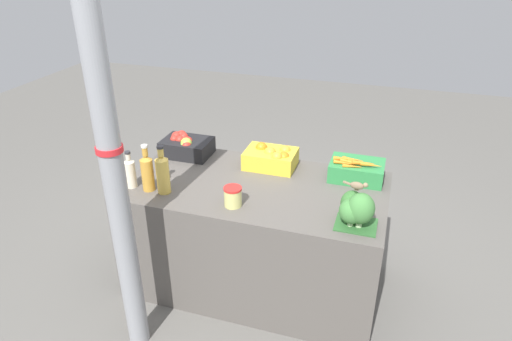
{
  "coord_description": "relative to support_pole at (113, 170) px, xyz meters",
  "views": [
    {
      "loc": [
        0.75,
        -2.36,
        2.13
      ],
      "look_at": [
        0.0,
        0.0,
        0.86
      ],
      "focal_mm": 32.0,
      "sensor_mm": 36.0,
      "label": 1
    }
  ],
  "objects": [
    {
      "name": "orange_crate",
      "position": [
        0.52,
        0.98,
        -0.31
      ],
      "size": [
        0.33,
        0.24,
        0.15
      ],
      "color": "gold",
      "rests_on": "market_table"
    },
    {
      "name": "juice_bottle_golden",
      "position": [
        0.0,
        0.46,
        -0.24
      ],
      "size": [
        0.08,
        0.08,
        0.3
      ],
      "color": "gold",
      "rests_on": "market_table"
    },
    {
      "name": "ground_plane",
      "position": [
        0.5,
        0.71,
        -1.13
      ],
      "size": [
        10.0,
        10.0,
        0.0
      ],
      "primitive_type": "plane",
      "color": "#605E59"
    },
    {
      "name": "juice_bottle_cloudy",
      "position": [
        -0.22,
        0.46,
        -0.27
      ],
      "size": [
        0.07,
        0.07,
        0.24
      ],
      "color": "beige",
      "rests_on": "market_table"
    },
    {
      "name": "carrot_crate",
      "position": [
        1.08,
        0.98,
        -0.31
      ],
      "size": [
        0.33,
        0.24,
        0.15
      ],
      "color": "#2D8442",
      "rests_on": "market_table"
    },
    {
      "name": "pickle_jar",
      "position": [
        0.45,
        0.44,
        -0.32
      ],
      "size": [
        0.11,
        0.11,
        0.12
      ],
      "color": "#D1CC75",
      "rests_on": "market_table"
    },
    {
      "name": "broccoli_pile",
      "position": [
        1.14,
        0.44,
        -0.27
      ],
      "size": [
        0.22,
        0.2,
        0.21
      ],
      "color": "#2D602D",
      "rests_on": "market_table"
    },
    {
      "name": "apple_crate",
      "position": [
        -0.1,
        0.98,
        -0.3
      ],
      "size": [
        0.33,
        0.24,
        0.15
      ],
      "color": "black",
      "rests_on": "market_table"
    },
    {
      "name": "sparrow_bird",
      "position": [
        1.13,
        0.46,
        -0.14
      ],
      "size": [
        0.14,
        0.04,
        0.05
      ],
      "rotation": [
        0.0,
        0.0,
        -0.1
      ],
      "color": "#4C3D2D",
      "rests_on": "broccoli_pile"
    },
    {
      "name": "market_table",
      "position": [
        0.5,
        0.71,
        -0.75
      ],
      "size": [
        1.61,
        0.86,
        0.76
      ],
      "primitive_type": "cube",
      "color": "#56514C",
      "rests_on": "ground_plane"
    },
    {
      "name": "juice_bottle_amber",
      "position": [
        -0.1,
        0.46,
        -0.25
      ],
      "size": [
        0.08,
        0.08,
        0.3
      ],
      "color": "gold",
      "rests_on": "market_table"
    },
    {
      "name": "support_pole",
      "position": [
        0.0,
        0.0,
        0.0
      ],
      "size": [
        0.13,
        0.13,
        2.26
      ],
      "color": "gray",
      "rests_on": "ground_plane"
    }
  ]
}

